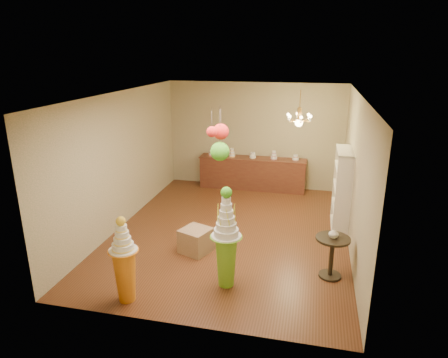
% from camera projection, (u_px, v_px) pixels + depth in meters
% --- Properties ---
extents(floor, '(6.50, 6.50, 0.00)m').
position_uv_depth(floor, '(231.00, 232.00, 8.85)').
color(floor, '#4F2A15').
rests_on(floor, ground).
extents(ceiling, '(6.50, 6.50, 0.00)m').
position_uv_depth(ceiling, '(232.00, 94.00, 7.93)').
color(ceiling, white).
rests_on(ceiling, ground).
extents(wall_back, '(5.00, 0.04, 3.00)m').
position_uv_depth(wall_back, '(255.00, 136.00, 11.40)').
color(wall_back, tan).
rests_on(wall_back, ground).
extents(wall_front, '(5.00, 0.04, 3.00)m').
position_uv_depth(wall_front, '(181.00, 232.00, 5.38)').
color(wall_front, tan).
rests_on(wall_front, ground).
extents(wall_left, '(0.04, 6.50, 3.00)m').
position_uv_depth(wall_left, '(122.00, 160.00, 8.92)').
color(wall_left, tan).
rests_on(wall_left, ground).
extents(wall_right, '(0.04, 6.50, 3.00)m').
position_uv_depth(wall_right, '(355.00, 175.00, 7.86)').
color(wall_right, tan).
rests_on(wall_right, ground).
extents(pedestal_green, '(0.63, 0.63, 1.78)m').
position_uv_depth(pedestal_green, '(226.00, 248.00, 6.64)').
color(pedestal_green, '#6AAF26').
rests_on(pedestal_green, floor).
extents(pedestal_orange, '(0.55, 0.55, 1.45)m').
position_uv_depth(pedestal_orange, '(125.00, 268.00, 6.27)').
color(pedestal_orange, orange).
rests_on(pedestal_orange, floor).
extents(burlap_riser, '(0.69, 0.69, 0.48)m').
position_uv_depth(burlap_riser, '(196.00, 240.00, 7.91)').
color(burlap_riser, '#92714F').
rests_on(burlap_riser, floor).
extents(sideboard, '(3.04, 0.54, 1.16)m').
position_uv_depth(sideboard, '(252.00, 173.00, 11.46)').
color(sideboard, '#53291A').
rests_on(sideboard, floor).
extents(shelving_unit, '(0.33, 1.20, 1.80)m').
position_uv_depth(shelving_unit, '(342.00, 189.00, 8.82)').
color(shelving_unit, beige).
rests_on(shelving_unit, floor).
extents(round_table, '(0.72, 0.72, 0.76)m').
position_uv_depth(round_table, '(332.00, 252.00, 6.95)').
color(round_table, black).
rests_on(round_table, floor).
extents(vase, '(0.20, 0.20, 0.18)m').
position_uv_depth(vase, '(334.00, 233.00, 6.84)').
color(vase, beige).
rests_on(vase, round_table).
extents(pom_red_left, '(0.26, 0.26, 0.56)m').
position_uv_depth(pom_red_left, '(221.00, 132.00, 6.50)').
color(pom_red_left, '#40362E').
rests_on(pom_red_left, ceiling).
extents(pom_green_mid, '(0.31, 0.31, 0.90)m').
position_uv_depth(pom_green_mid, '(220.00, 151.00, 6.52)').
color(pom_green_mid, '#40362E').
rests_on(pom_green_mid, ceiling).
extents(pom_red_right, '(0.17, 0.17, 0.47)m').
position_uv_depth(pom_red_right, '(212.00, 132.00, 6.26)').
color(pom_red_right, '#40362E').
rests_on(pom_red_right, ceiling).
extents(chandelier, '(0.79, 0.79, 0.85)m').
position_uv_depth(chandelier, '(299.00, 121.00, 9.11)').
color(chandelier, gold).
rests_on(chandelier, ceiling).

